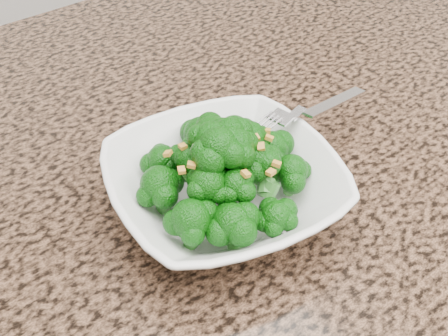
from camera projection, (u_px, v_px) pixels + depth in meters
granite_counter at (295, 185)px, 0.60m from camera, size 1.64×1.04×0.03m
bowl at (224, 186)px, 0.54m from camera, size 0.26×0.26×0.05m
broccoli_pile at (224, 138)px, 0.50m from camera, size 0.19×0.19×0.07m
garlic_topping at (224, 104)px, 0.47m from camera, size 0.11×0.11×0.01m
fork at (299, 112)px, 0.57m from camera, size 0.19×0.06×0.01m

